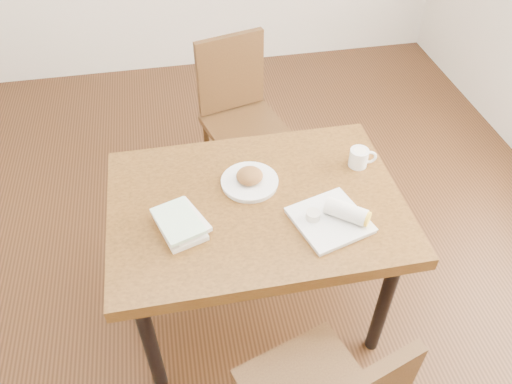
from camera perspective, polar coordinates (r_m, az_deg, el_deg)
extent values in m
cube|color=#472814|center=(2.64, 0.00, -12.72)|extent=(4.00, 5.00, 0.01)
cube|color=brown|center=(2.07, 0.00, -1.60)|extent=(1.20, 0.86, 0.06)
cylinder|color=black|center=(2.16, -11.98, -16.62)|extent=(0.06, 0.06, 0.69)
cylinder|color=black|center=(2.29, 14.39, -12.27)|extent=(0.06, 0.06, 0.69)
cylinder|color=black|center=(2.56, -12.56, -3.81)|extent=(0.06, 0.06, 0.69)
cylinder|color=black|center=(2.67, 9.28, -0.81)|extent=(0.06, 0.06, 0.69)
cylinder|color=#4B3215|center=(2.23, 7.18, -18.92)|extent=(0.04, 0.04, 0.45)
cylinder|color=#452E13|center=(3.24, 0.39, 6.36)|extent=(0.04, 0.04, 0.45)
cylinder|color=#452E13|center=(3.13, -5.55, 4.57)|extent=(0.04, 0.04, 0.45)
cylinder|color=#452E13|center=(2.99, 3.46, 2.58)|extent=(0.04, 0.04, 0.45)
cylinder|color=#452E13|center=(2.87, -2.85, 0.50)|extent=(0.04, 0.04, 0.45)
cube|color=#452E13|center=(2.90, -1.21, 7.31)|extent=(0.52, 0.52, 0.04)
cube|color=#452E13|center=(2.90, -2.93, 13.44)|extent=(0.40, 0.14, 0.45)
cylinder|color=white|center=(2.12, -0.73, 1.08)|extent=(0.24, 0.24, 0.02)
cylinder|color=white|center=(2.11, -0.73, 1.30)|extent=(0.24, 0.24, 0.01)
ellipsoid|color=#B27538|center=(2.09, -0.74, 1.87)|extent=(0.15, 0.14, 0.06)
cylinder|color=white|center=(2.23, 11.64, 3.86)|extent=(0.08, 0.08, 0.08)
torus|color=white|center=(2.25, 12.83, 3.89)|extent=(0.07, 0.02, 0.07)
cylinder|color=tan|center=(2.21, 11.78, 4.61)|extent=(0.07, 0.07, 0.01)
cylinder|color=#F2E5CC|center=(2.21, 11.79, 4.67)|extent=(0.05, 0.05, 0.00)
cube|color=white|center=(1.98, 8.43, -3.28)|extent=(0.32, 0.32, 0.02)
cube|color=white|center=(1.97, 8.46, -3.07)|extent=(0.33, 0.33, 0.01)
cylinder|color=white|center=(1.96, 10.24, -2.20)|extent=(0.17, 0.15, 0.07)
cylinder|color=yellow|center=(1.95, 12.48, -2.98)|extent=(0.06, 0.06, 0.06)
cylinder|color=silver|center=(1.95, 6.54, -2.65)|extent=(0.06, 0.06, 0.03)
cylinder|color=red|center=(1.94, 6.56, -2.41)|extent=(0.05, 0.05, 0.01)
cube|color=white|center=(1.96, -8.64, -3.93)|extent=(0.21, 0.25, 0.02)
cube|color=silver|center=(1.95, -8.40, -3.26)|extent=(0.22, 0.25, 0.02)
cube|color=#97E2A3|center=(1.93, -8.92, -3.27)|extent=(0.21, 0.25, 0.02)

